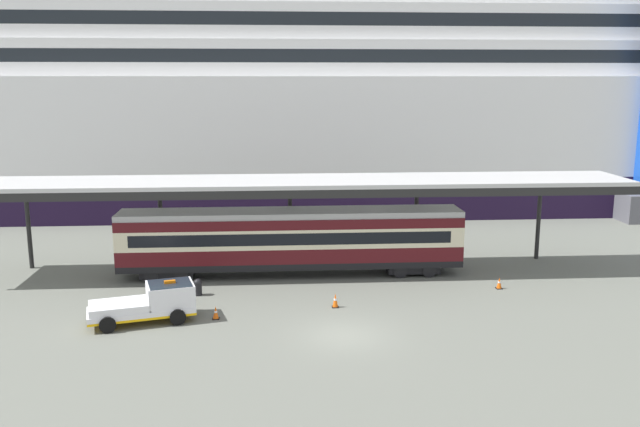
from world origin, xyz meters
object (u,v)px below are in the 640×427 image
at_px(train_carriage, 291,239).
at_px(traffic_cone_mid, 216,313).
at_px(traffic_cone_near, 335,300).
at_px(traffic_cone_far, 499,283).
at_px(quay_bollard, 198,286).
at_px(cruise_ship, 206,74).
at_px(service_truck, 152,302).

bearing_deg(train_carriage, traffic_cone_mid, -118.20).
distance_m(train_carriage, traffic_cone_mid, 8.83).
bearing_deg(train_carriage, traffic_cone_near, -70.81).
relative_size(traffic_cone_far, quay_bollard, 0.71).
relative_size(traffic_cone_near, traffic_cone_mid, 1.14).
bearing_deg(quay_bollard, cruise_ship, 94.23).
height_order(train_carriage, quay_bollard, train_carriage).
xyz_separation_m(train_carriage, quay_bollard, (-5.38, -3.66, -1.79)).
height_order(train_carriage, service_truck, train_carriage).
relative_size(traffic_cone_near, traffic_cone_far, 1.13).
relative_size(cruise_ship, quay_bollard, 134.51).
bearing_deg(service_truck, cruise_ship, 91.05).
xyz_separation_m(train_carriage, traffic_cone_mid, (-4.07, -7.58, -1.97)).
bearing_deg(traffic_cone_near, traffic_cone_far, 14.73).
distance_m(traffic_cone_near, traffic_cone_far, 10.17).
bearing_deg(service_truck, traffic_cone_mid, 0.44).
relative_size(cruise_ship, train_carriage, 6.16).
height_order(traffic_cone_mid, traffic_cone_far, traffic_cone_far).
distance_m(traffic_cone_far, quay_bollard, 17.38).
height_order(service_truck, traffic_cone_mid, service_truck).
xyz_separation_m(train_carriage, traffic_cone_near, (2.17, -6.24, -1.92)).
bearing_deg(traffic_cone_near, cruise_ship, 105.19).
distance_m(cruise_ship, quay_bollard, 36.80).
bearing_deg(service_truck, traffic_cone_near, 8.30).
height_order(cruise_ship, traffic_cone_near, cruise_ship).
relative_size(train_carriage, traffic_cone_near, 27.17).
height_order(cruise_ship, service_truck, cruise_ship).
distance_m(traffic_cone_mid, quay_bollard, 4.14).
xyz_separation_m(traffic_cone_mid, quay_bollard, (-1.31, 3.93, 0.18)).
height_order(traffic_cone_near, quay_bollard, quay_bollard).
bearing_deg(quay_bollard, traffic_cone_mid, -71.49).
bearing_deg(traffic_cone_far, quay_bollard, -179.97).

